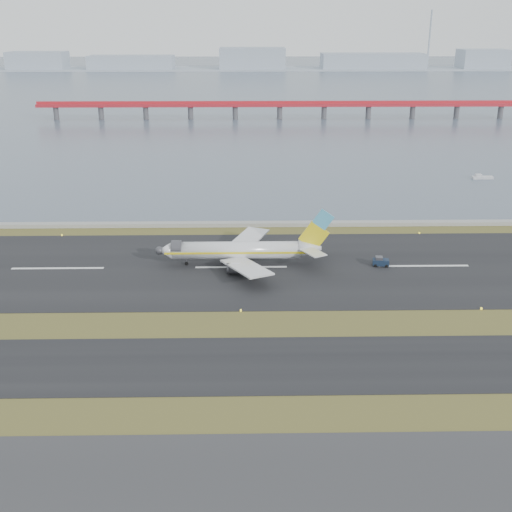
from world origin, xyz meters
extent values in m
plane|color=#3A4418|center=(0.00, 0.00, 0.00)|extent=(1000.00, 1000.00, 0.00)
cube|color=black|center=(0.00, -12.00, 0.05)|extent=(1000.00, 18.00, 0.10)
cube|color=black|center=(0.00, 30.00, 0.05)|extent=(1000.00, 45.00, 0.10)
cube|color=gray|center=(0.00, 60.00, 0.50)|extent=(1000.00, 2.50, 1.00)
cube|color=#465465|center=(0.00, 460.00, 0.00)|extent=(1400.00, 800.00, 1.30)
cube|color=#B21E29|center=(20.00, 250.00, 7.50)|extent=(260.00, 5.00, 1.60)
cube|color=#B21E29|center=(20.00, 250.00, 9.00)|extent=(260.00, 0.40, 1.40)
cylinder|color=#4C4C51|center=(-76.00, 250.00, 3.00)|extent=(2.80, 2.80, 7.00)
cylinder|color=#4C4C51|center=(20.00, 250.00, 3.00)|extent=(2.80, 2.80, 7.00)
cylinder|color=#4C4C51|center=(116.00, 250.00, 3.00)|extent=(2.80, 2.80, 7.00)
cube|color=#97A3B2|center=(0.00, 620.00, 0.00)|extent=(1400.00, 80.00, 1.00)
cube|color=#97A3B2|center=(-220.00, 620.00, 9.00)|extent=(60.00, 35.00, 18.00)
cube|color=#97A3B2|center=(-120.00, 620.00, 7.00)|extent=(90.00, 35.00, 14.00)
cube|color=#97A3B2|center=(10.00, 620.00, 11.00)|extent=(70.00, 35.00, 22.00)
cube|color=#97A3B2|center=(140.00, 620.00, 8.00)|extent=(110.00, 35.00, 16.00)
cube|color=#97A3B2|center=(260.00, 620.00, 10.00)|extent=(50.00, 35.00, 20.00)
cylinder|color=#97A3B2|center=(200.00, 620.00, 30.00)|extent=(1.80, 1.80, 60.00)
cylinder|color=silver|center=(-1.09, 31.54, 3.50)|extent=(28.00, 3.80, 3.80)
cone|color=silver|center=(-16.69, 31.54, 3.50)|extent=(3.20, 3.80, 3.80)
cone|color=silver|center=(15.11, 31.54, 3.80)|extent=(5.00, 3.80, 3.80)
cube|color=yellow|center=(-1.09, 29.62, 3.50)|extent=(31.00, 0.06, 0.45)
cube|color=yellow|center=(-1.09, 33.46, 3.50)|extent=(31.00, 0.06, 0.45)
cube|color=silver|center=(1.11, 23.04, 2.80)|extent=(11.31, 15.89, 1.66)
cube|color=silver|center=(1.11, 40.04, 2.80)|extent=(11.31, 15.89, 1.66)
cylinder|color=#3C3C41|center=(-0.59, 25.54, 1.60)|extent=(4.20, 2.10, 2.10)
cylinder|color=#3C3C41|center=(-0.59, 37.54, 1.60)|extent=(4.20, 2.10, 2.10)
cube|color=yellow|center=(15.91, 31.54, 6.70)|extent=(6.80, 0.35, 6.85)
cube|color=#449CC2|center=(17.81, 31.54, 10.40)|extent=(4.85, 0.37, 4.90)
cube|color=silver|center=(15.41, 27.74, 4.30)|extent=(5.64, 6.80, 0.22)
cube|color=silver|center=(15.41, 35.34, 4.30)|extent=(5.64, 6.80, 0.22)
cylinder|color=black|center=(-12.09, 31.54, 0.45)|extent=(0.80, 0.28, 0.80)
cylinder|color=black|center=(0.41, 28.74, 0.55)|extent=(1.00, 0.38, 1.00)
cylinder|color=black|center=(0.41, 34.34, 0.55)|extent=(1.00, 0.38, 1.00)
cube|color=#121F33|center=(30.66, 30.22, 0.97)|extent=(3.69, 2.38, 1.30)
cube|color=#3C3C41|center=(30.23, 30.28, 1.84)|extent=(1.71, 1.81, 0.76)
cylinder|color=black|center=(29.37, 29.52, 0.38)|extent=(0.79, 0.42, 0.76)
cylinder|color=black|center=(29.59, 31.23, 0.38)|extent=(0.79, 0.42, 0.76)
cylinder|color=black|center=(31.73, 29.21, 0.38)|extent=(0.79, 0.42, 0.76)
cylinder|color=black|center=(31.95, 30.92, 0.38)|extent=(0.79, 0.42, 0.76)
cube|color=silver|center=(81.72, 111.18, 0.40)|extent=(7.01, 2.21, 0.90)
cube|color=silver|center=(80.22, 111.18, 1.20)|extent=(2.00, 1.60, 0.90)
camera|label=1|loc=(0.86, -100.58, 51.14)|focal=45.00mm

